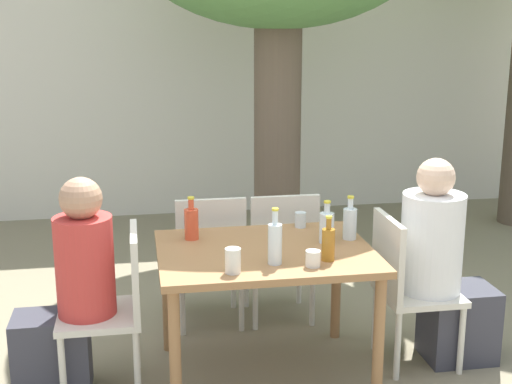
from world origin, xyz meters
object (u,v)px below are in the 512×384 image
(patio_chair_3, at_px, (281,249))
(water_bottle_3, at_px, (350,222))
(water_bottle_2, at_px, (327,226))
(drinking_glass_1, at_px, (300,220))
(patio_chair_2, at_px, (210,253))
(patio_chair_1, at_px, (405,282))
(soda_bottle_1, at_px, (191,223))
(patio_chair_0, at_px, (115,301))
(water_bottle_0, at_px, (275,242))
(person_seated_0, at_px, (70,299))
(amber_bottle_4, at_px, (328,243))
(person_seated_1, at_px, (443,272))
(drinking_glass_0, at_px, (233,261))
(dining_table_front, at_px, (265,265))
(drinking_glass_2, at_px, (313,259))

(patio_chair_3, bearing_deg, water_bottle_3, 115.05)
(water_bottle_2, bearing_deg, drinking_glass_1, 103.58)
(patio_chair_2, bearing_deg, water_bottle_3, 141.74)
(patio_chair_1, xyz_separation_m, patio_chair_2, (-1.06, 0.69, 0.00))
(patio_chair_3, height_order, drinking_glass_1, patio_chair_3)
(patio_chair_1, bearing_deg, patio_chair_2, 56.83)
(soda_bottle_1, bearing_deg, patio_chair_0, -149.95)
(water_bottle_0, bearing_deg, drinking_glass_1, 65.41)
(person_seated_0, distance_m, water_bottle_3, 1.60)
(water_bottle_2, distance_m, drinking_glass_1, 0.33)
(amber_bottle_4, bearing_deg, water_bottle_0, -179.18)
(person_seated_1, bearing_deg, drinking_glass_0, 104.45)
(patio_chair_2, height_order, patio_chair_3, same)
(dining_table_front, xyz_separation_m, patio_chair_1, (0.82, 0.00, -0.15))
(patio_chair_0, bearing_deg, person_seated_0, -90.00)
(patio_chair_0, xyz_separation_m, drinking_glass_0, (0.60, -0.33, 0.31))
(patio_chair_0, height_order, drinking_glass_1, patio_chair_0)
(water_bottle_3, relative_size, drinking_glass_2, 3.02)
(person_seated_0, distance_m, drinking_glass_1, 1.42)
(patio_chair_2, bearing_deg, patio_chair_0, 49.70)
(patio_chair_2, relative_size, drinking_glass_0, 7.03)
(water_bottle_2, bearing_deg, water_bottle_3, 15.88)
(patio_chair_1, height_order, drinking_glass_1, patio_chair_1)
(dining_table_front, bearing_deg, water_bottle_3, 11.33)
(amber_bottle_4, bearing_deg, patio_chair_0, 168.27)
(patio_chair_3, xyz_separation_m, drinking_glass_1, (0.05, -0.31, 0.29))
(dining_table_front, xyz_separation_m, person_seated_1, (1.05, -0.00, -0.11))
(patio_chair_3, relative_size, drinking_glass_0, 7.03)
(patio_chair_0, bearing_deg, drinking_glass_0, 61.11)
(person_seated_1, bearing_deg, water_bottle_0, 102.69)
(drinking_glass_0, bearing_deg, drinking_glass_1, 54.03)
(person_seated_1, bearing_deg, patio_chair_3, 49.73)
(patio_chair_3, bearing_deg, drinking_glass_2, 87.41)
(patio_chair_0, relative_size, soda_bottle_1, 3.59)
(person_seated_1, bearing_deg, patio_chair_1, 90.00)
(patio_chair_2, xyz_separation_m, drinking_glass_0, (0.01, -1.02, 0.31))
(person_seated_0, bearing_deg, drinking_glass_1, 105.62)
(soda_bottle_1, bearing_deg, patio_chair_1, -11.91)
(patio_chair_0, distance_m, patio_chair_2, 0.90)
(patio_chair_1, distance_m, soda_bottle_1, 1.28)
(person_seated_0, xyz_separation_m, person_seated_1, (2.11, 0.00, 0.02))
(water_bottle_3, bearing_deg, water_bottle_0, -146.20)
(water_bottle_3, relative_size, amber_bottle_4, 1.05)
(dining_table_front, bearing_deg, water_bottle_2, 9.43)
(dining_table_front, bearing_deg, patio_chair_1, 0.00)
(water_bottle_2, height_order, water_bottle_3, water_bottle_3)
(dining_table_front, bearing_deg, drinking_glass_1, 52.72)
(water_bottle_3, bearing_deg, patio_chair_0, -175.61)
(patio_chair_0, xyz_separation_m, water_bottle_2, (1.18, 0.06, 0.34))
(dining_table_front, xyz_separation_m, patio_chair_2, (-0.24, 0.69, -0.15))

